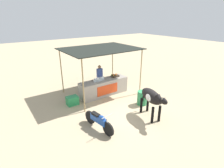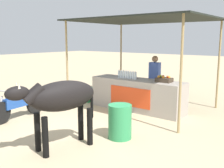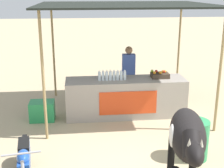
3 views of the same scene
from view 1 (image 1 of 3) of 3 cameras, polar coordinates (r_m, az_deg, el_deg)
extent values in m
plane|color=tan|center=(9.15, 4.98, -8.17)|extent=(60.00, 60.00, 0.00)
cube|color=#9E9389|center=(10.52, -2.68, -1.09)|extent=(3.00, 0.80, 0.96)
cube|color=red|center=(10.21, -1.43, -1.80)|extent=(1.40, 0.02, 0.58)
cube|color=black|center=(10.13, -3.85, 11.43)|extent=(4.20, 3.20, 0.04)
cylinder|color=#997F51|center=(8.41, -9.37, -0.70)|extent=(0.06, 0.06, 2.76)
cylinder|color=#997F51|center=(10.50, 9.38, 3.81)|extent=(0.06, 0.06, 2.76)
cylinder|color=#997F51|center=(10.94, -16.18, 3.95)|extent=(0.06, 0.06, 2.76)
cylinder|color=#997F51|center=(12.62, 0.16, 7.07)|extent=(0.06, 0.06, 2.76)
cylinder|color=silver|center=(9.95, -5.80, 1.12)|extent=(0.07, 0.07, 0.22)
cylinder|color=white|center=(9.91, -5.82, 1.79)|extent=(0.04, 0.04, 0.03)
cylinder|color=silver|center=(9.99, -5.35, 1.22)|extent=(0.07, 0.07, 0.22)
cylinder|color=white|center=(9.95, -5.37, 1.90)|extent=(0.04, 0.04, 0.03)
cylinder|color=silver|center=(10.03, -4.91, 1.33)|extent=(0.07, 0.07, 0.22)
cylinder|color=white|center=(9.99, -4.93, 2.00)|extent=(0.04, 0.04, 0.03)
cylinder|color=silver|center=(10.08, -4.47, 1.43)|extent=(0.07, 0.07, 0.22)
cylinder|color=white|center=(10.04, -4.49, 2.10)|extent=(0.04, 0.04, 0.03)
cylinder|color=silver|center=(10.12, -4.03, 1.53)|extent=(0.07, 0.07, 0.22)
cylinder|color=white|center=(10.08, -4.05, 2.20)|extent=(0.04, 0.04, 0.03)
cylinder|color=silver|center=(10.17, -3.60, 1.63)|extent=(0.07, 0.07, 0.22)
cylinder|color=white|center=(10.12, -3.62, 2.30)|extent=(0.04, 0.04, 0.03)
cylinder|color=silver|center=(10.21, -3.17, 1.73)|extent=(0.07, 0.07, 0.22)
cylinder|color=white|center=(10.17, -3.19, 2.39)|extent=(0.04, 0.04, 0.03)
cylinder|color=silver|center=(10.26, -2.75, 1.83)|extent=(0.07, 0.07, 0.22)
cylinder|color=white|center=(10.21, -2.76, 2.49)|extent=(0.04, 0.04, 0.03)
cube|color=#3F3326|center=(10.84, 1.04, 2.67)|extent=(0.44, 0.32, 0.12)
sphere|color=#B21E19|center=(10.84, 0.43, 3.15)|extent=(0.08, 0.08, 0.08)
sphere|color=orange|center=(10.69, 0.52, 2.89)|extent=(0.08, 0.08, 0.08)
sphere|color=orange|center=(10.89, 1.27, 3.24)|extent=(0.08, 0.08, 0.08)
sphere|color=#8CB22D|center=(10.80, -0.10, 3.09)|extent=(0.08, 0.08, 0.08)
sphere|color=#B21E19|center=(10.90, 1.39, 3.25)|extent=(0.08, 0.08, 0.08)
sphere|color=orange|center=(10.92, 1.48, 3.28)|extent=(0.08, 0.08, 0.08)
sphere|color=orange|center=(10.77, 1.16, 3.03)|extent=(0.08, 0.08, 0.08)
cylinder|color=#383842|center=(11.22, -3.97, 0.13)|extent=(0.22, 0.22, 0.88)
cube|color=#3F59A5|center=(10.98, -4.06, 3.63)|extent=(0.34, 0.20, 0.56)
sphere|color=#8C6647|center=(10.87, -4.12, 5.59)|extent=(0.20, 0.20, 0.20)
cube|color=#268C4C|center=(9.67, -12.81, -5.31)|extent=(0.60, 0.44, 0.48)
cylinder|color=#2D8C51|center=(9.55, 9.79, -4.49)|extent=(0.52, 0.52, 0.77)
ellipsoid|color=black|center=(8.19, 12.66, -3.84)|extent=(0.85, 1.49, 0.60)
cylinder|color=black|center=(8.26, 15.21, -9.30)|extent=(0.12, 0.12, 0.78)
cylinder|color=black|center=(8.07, 13.08, -9.86)|extent=(0.12, 0.12, 0.78)
cylinder|color=black|center=(8.95, 11.57, -6.42)|extent=(0.12, 0.12, 0.78)
cylinder|color=black|center=(8.78, 9.55, -6.86)|extent=(0.12, 0.12, 0.78)
cylinder|color=black|center=(7.71, 15.13, -4.86)|extent=(0.34, 0.49, 0.41)
ellipsoid|color=black|center=(7.48, 16.50, -5.37)|extent=(0.32, 0.48, 0.26)
cone|color=beige|center=(7.47, 16.95, -4.25)|extent=(0.05, 0.05, 0.10)
cone|color=beige|center=(7.39, 16.08, -4.44)|extent=(0.05, 0.05, 0.10)
cylinder|color=black|center=(8.81, 10.17, -3.74)|extent=(0.06, 0.06, 0.60)
ellipsoid|color=silver|center=(8.00, 11.72, -4.38)|extent=(0.21, 0.45, 0.32)
cylinder|color=black|center=(7.16, -1.26, -14.53)|extent=(0.16, 0.61, 0.60)
cylinder|color=black|center=(7.94, -7.19, -10.72)|extent=(0.16, 0.61, 0.60)
cube|color=#1E4799|center=(7.44, -4.44, -11.39)|extent=(0.30, 0.92, 0.28)
ellipsoid|color=#1E4799|center=(7.21, -3.35, -11.03)|extent=(0.25, 0.38, 0.20)
cube|color=black|center=(7.48, -5.36, -9.80)|extent=(0.24, 0.46, 0.10)
cylinder|color=#99999E|center=(6.87, -1.58, -10.43)|extent=(0.55, 0.11, 0.03)
cylinder|color=#99999E|center=(7.06, -1.38, -13.14)|extent=(0.08, 0.21, 0.49)
camera|label=2|loc=(9.90, 44.23, 1.74)|focal=42.00mm
camera|label=3|loc=(4.40, 40.85, -2.26)|focal=50.00mm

